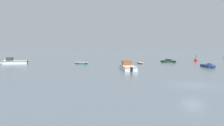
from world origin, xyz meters
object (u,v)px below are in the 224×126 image
(rowboat_moored_4, at_px, (140,63))
(motorboat_moored_1, at_px, (11,62))
(rowboat_moored_3, at_px, (168,62))
(rowboat_moored_2, at_px, (82,63))
(motorboat_moored_2, at_px, (127,67))
(rowboat_moored_1, at_px, (169,60))
(motorboat_moored_5, at_px, (209,67))
(channel_buoy, at_px, (196,60))

(rowboat_moored_4, bearing_deg, motorboat_moored_1, -101.84)
(motorboat_moored_1, distance_m, rowboat_moored_4, 33.05)
(rowboat_moored_3, bearing_deg, rowboat_moored_2, -148.51)
(motorboat_moored_2, height_order, rowboat_moored_3, motorboat_moored_2)
(rowboat_moored_4, bearing_deg, rowboat_moored_2, -100.26)
(rowboat_moored_1, bearing_deg, motorboat_moored_1, 88.58)
(rowboat_moored_1, height_order, rowboat_moored_2, rowboat_moored_2)
(motorboat_moored_1, xyz_separation_m, motorboat_moored_2, (21.67, -22.25, -0.00))
(rowboat_moored_2, bearing_deg, rowboat_moored_1, -136.08)
(motorboat_moored_1, xyz_separation_m, rowboat_moored_3, (39.97, -11.93, -0.19))
(rowboat_moored_1, distance_m, motorboat_moored_2, 29.18)
(motorboat_moored_1, xyz_separation_m, rowboat_moored_2, (16.60, -6.89, -0.21))
(motorboat_moored_1, bearing_deg, motorboat_moored_5, 154.76)
(rowboat_moored_2, bearing_deg, motorboat_moored_1, 18.21)
(rowboat_moored_1, height_order, channel_buoy, channel_buoy)
(motorboat_moored_1, bearing_deg, channel_buoy, 174.64)
(motorboat_moored_2, height_order, rowboat_moored_4, motorboat_moored_2)
(channel_buoy, bearing_deg, motorboat_moored_1, 166.12)
(motorboat_moored_1, height_order, channel_buoy, channel_buoy)
(motorboat_moored_5, distance_m, channel_buoy, 17.45)
(rowboat_moored_4, xyz_separation_m, channel_buoy, (18.92, -0.33, 0.33))
(rowboat_moored_2, height_order, channel_buoy, channel_buoy)
(motorboat_moored_1, relative_size, motorboat_moored_5, 1.52)
(channel_buoy, bearing_deg, motorboat_moored_2, -160.45)
(motorboat_moored_1, bearing_deg, rowboat_moored_2, 165.98)
(motorboat_moored_2, distance_m, motorboat_moored_5, 17.95)
(rowboat_moored_4, distance_m, channel_buoy, 18.92)
(motorboat_moored_1, bearing_deg, rowboat_moored_3, 171.91)
(rowboat_moored_4, bearing_deg, motorboat_moored_2, -32.24)
(rowboat_moored_1, height_order, rowboat_moored_4, rowboat_moored_1)
(motorboat_moored_2, xyz_separation_m, motorboat_moored_5, (17.51, -3.93, -0.18))
(rowboat_moored_1, relative_size, motorboat_moored_1, 0.50)
(motorboat_moored_5, bearing_deg, rowboat_moored_3, -161.99)
(rowboat_moored_3, height_order, rowboat_moored_4, rowboat_moored_3)
(motorboat_moored_2, relative_size, rowboat_moored_4, 2.23)
(rowboat_moored_4, bearing_deg, channel_buoy, 98.37)
(motorboat_moored_2, height_order, motorboat_moored_5, motorboat_moored_2)
(rowboat_moored_3, bearing_deg, channel_buoy, 41.54)
(rowboat_moored_2, distance_m, channel_buoy, 33.56)
(motorboat_moored_1, distance_m, motorboat_moored_5, 47.12)
(rowboat_moored_4, height_order, motorboat_moored_5, motorboat_moored_5)
(motorboat_moored_5, bearing_deg, rowboat_moored_1, -175.43)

